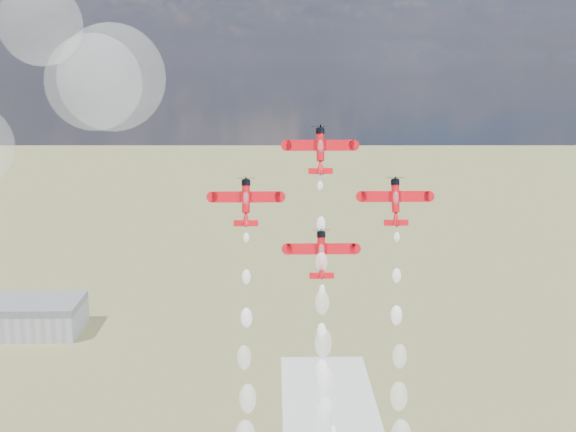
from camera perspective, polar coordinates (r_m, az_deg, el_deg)
The scene contains 5 objects.
hangar at distance 340.75m, azimuth -18.63°, elevation -6.77°, with size 50.00×28.00×13.00m.
plane_lead at distance 147.84m, azimuth 2.31°, elevation 4.75°, with size 12.43×5.15×8.63m.
plane_left at distance 146.12m, azimuth -3.01°, elevation 1.05°, with size 12.43×5.15×8.63m.
plane_right at distance 147.72m, azimuth 7.65°, elevation 1.08°, with size 12.43×5.15×8.63m.
plane_slot at distance 145.35m, azimuth 2.39°, elevation -2.67°, with size 12.43×5.15×8.63m.
Camera 1 is at (-17.46, -128.56, 108.41)m, focal length 50.00 mm.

